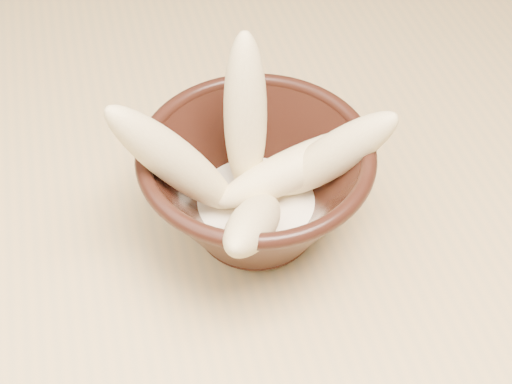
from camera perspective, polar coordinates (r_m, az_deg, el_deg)
table at (r=0.75m, az=4.55°, el=2.55°), size 1.20×0.80×0.75m
bowl at (r=0.54m, az=0.00°, el=0.58°), size 0.18×0.18×0.10m
milk_puddle at (r=0.56m, az=0.00°, el=-1.05°), size 0.10×0.10×0.01m
banana_upright at (r=0.53m, az=-0.86°, el=6.09°), size 0.05×0.07×0.14m
banana_left at (r=0.51m, az=-6.48°, el=2.44°), size 0.11×0.03×0.13m
banana_right at (r=0.53m, az=6.15°, el=2.91°), size 0.11×0.07×0.11m
banana_across at (r=0.55m, az=3.41°, el=2.03°), size 0.14×0.06×0.05m
banana_front at (r=0.50m, az=-0.20°, el=-2.53°), size 0.09×0.12×0.09m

